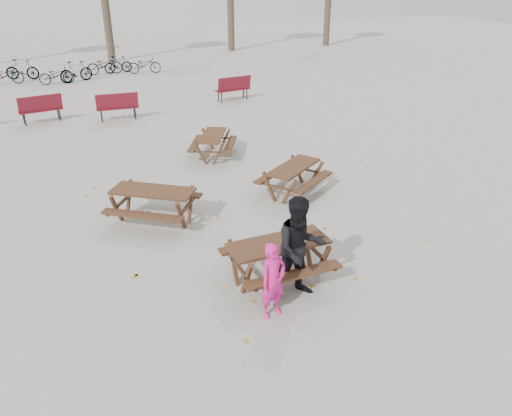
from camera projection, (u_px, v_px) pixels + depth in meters
name	position (u px, v px, depth m)	size (l,w,h in m)	color
ground	(278.00, 279.00, 9.16)	(80.00, 80.00, 0.00)	gray
main_picnic_table	(279.00, 251.00, 8.90)	(1.80, 1.45, 0.78)	#331E12
food_tray	(300.00, 241.00, 8.81)	(0.18, 0.11, 0.04)	white
bread_roll	(300.00, 239.00, 8.79)	(0.14, 0.06, 0.05)	tan
soda_bottle	(292.00, 242.00, 8.67)	(0.07, 0.07, 0.17)	silver
child	(273.00, 281.00, 7.95)	(0.48, 0.32, 1.32)	#DC1B80
adult	(300.00, 248.00, 8.33)	(0.90, 0.70, 1.86)	black
picnic_table_east	(293.00, 179.00, 12.46)	(1.66, 1.34, 0.72)	#331E12
picnic_table_north	(154.00, 206.00, 11.04)	(1.80, 1.45, 0.77)	#331E12
picnic_table_far	(213.00, 146.00, 14.85)	(1.57, 1.26, 0.67)	#331E12
park_bench_row	(95.00, 104.00, 18.59)	(11.76, 1.67, 1.03)	maroon
bicycle_row	(77.00, 69.00, 24.98)	(8.43, 2.70, 1.00)	black
fallen_leaves	(250.00, 217.00, 11.40)	(11.00, 11.00, 0.01)	#B16C2A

